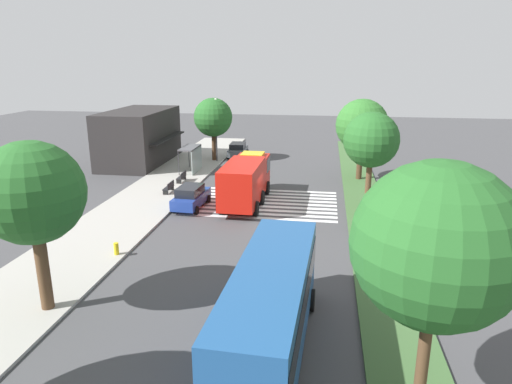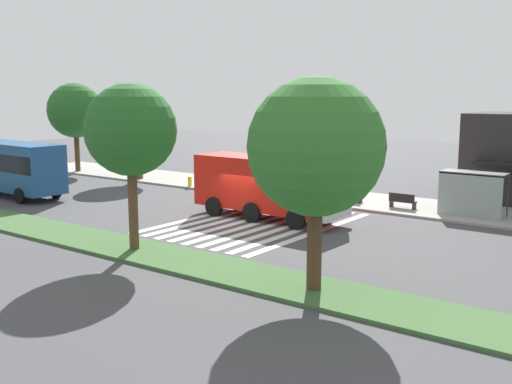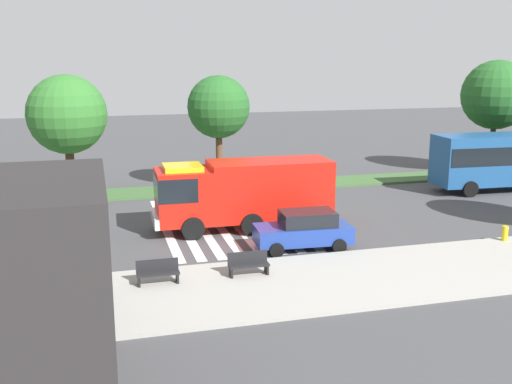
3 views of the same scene
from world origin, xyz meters
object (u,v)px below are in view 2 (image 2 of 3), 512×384
Objects in this scene: sidewalk_tree_west at (138,112)px; median_tree_west at (131,131)px; sidewalk_tree_far_west at (75,111)px; fire_hydrant at (190,181)px; transit_bus at (8,164)px; median_tree_center at (316,147)px; parked_car_west at (280,191)px; bus_stop_shelter at (472,185)px; bench_west_of_shelter at (350,195)px; fire_truck at (271,185)px; bench_near_shelter at (402,201)px.

sidewalk_tree_west reaches higher than median_tree_west.
fire_hydrant is (13.92, -0.50, -4.96)m from sidewalk_tree_far_west.
transit_bus is 19.11m from median_tree_west.
median_tree_west is 9.24m from median_tree_center.
parked_car_west is at bearing -10.35° from fire_hydrant.
bus_stop_shelter reaches higher than bench_west_of_shelter.
sidewalk_tree_far_west is at bearing -56.38° from transit_bus.
bench_near_shelter is at bearing 55.66° from fire_truck.
parked_car_west is at bearing -5.41° from sidewalk_tree_far_west.
bench_near_shelter is 0.22× the size of median_tree_center.
sidewalk_tree_west is at bearing 175.22° from parked_car_west.
bench_near_shelter and bench_west_of_shelter have the same top height.
fire_truck is 1.24× the size of median_tree_west.
sidewalk_tree_west is at bearing 149.17° from median_tree_center.
fire_truck is 1.18× the size of sidewalk_tree_west.
transit_bus is 6.45× the size of bench_near_shelter.
parked_car_west is (-2.05, 3.90, -1.06)m from fire_truck.
transit_bus is 12.47m from sidewalk_tree_far_west.
sidewalk_tree_west is 1.03× the size of median_tree_center.
transit_bus is at bearing -166.51° from fire_truck.
bus_stop_shelter is at bearing 58.83° from median_tree_west.
fire_hydrant is at bearing -176.54° from bus_stop_shelter.
median_tree_center reaches higher than fire_hydrant.
median_tree_center is (-0.47, -16.04, 3.22)m from bus_stop_shelter.
sidewalk_tree_west reaches higher than bus_stop_shelter.
bench_near_shelter is (-4.00, -0.04, -1.30)m from bus_stop_shelter.
parked_car_west is 9.45m from fire_hydrant.
fire_hydrant is at bearing 125.22° from median_tree_west.
median_tree_west reaches higher than fire_truck.
sidewalk_tree_west reaches higher than median_tree_center.
parked_car_west is at bearing -157.26° from bench_near_shelter.
sidewalk_tree_far_west is (-6.22, 10.29, 3.29)m from transit_bus.
transit_bus is at bearing -151.63° from bench_west_of_shelter.
bus_stop_shelter is at bearing 1.21° from sidewalk_tree_far_west.
bus_stop_shelter is 2.19× the size of bench_near_shelter.
bus_stop_shelter is 7.64m from bench_west_of_shelter.
bus_stop_shelter is 16.36m from median_tree_center.
bench_west_of_shelter is 19.25m from sidewalk_tree_west.
bus_stop_shelter is at bearing 0.51° from bench_near_shelter.
sidewalk_tree_west is (-26.14, -0.72, 3.60)m from bus_stop_shelter.
bus_stop_shelter is 0.48× the size of median_tree_center.
fire_truck is 5.62× the size of bench_west_of_shelter.
median_tree_center reaches higher than bus_stop_shelter.
fire_hydrant is at bearing 154.79° from fire_truck.
bench_west_of_shelter is at bearing 2.11° from sidewalk_tree_west.
bench_near_shelter is 0.21× the size of sidewalk_tree_far_west.
bench_west_of_shelter is (1.29, 6.79, -1.36)m from fire_truck.
fire_truck is 8.44m from bench_near_shelter.
fire_hydrant is at bearing -174.64° from bench_west_of_shelter.
parked_car_west is 0.60× the size of median_tree_center.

